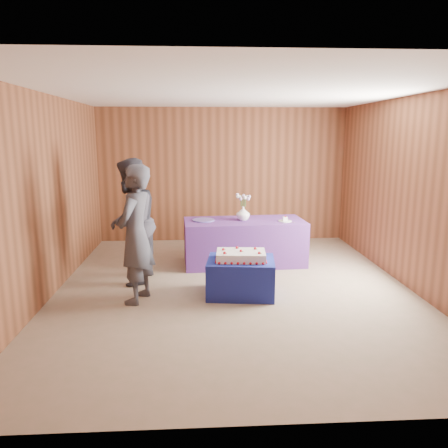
{
  "coord_description": "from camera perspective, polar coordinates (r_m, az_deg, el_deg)",
  "views": [
    {
      "loc": [
        -0.49,
        -5.91,
        2.16
      ],
      "look_at": [
        -0.14,
        0.1,
        0.93
      ],
      "focal_mm": 35.0,
      "sensor_mm": 36.0,
      "label": 1
    }
  ],
  "objects": [
    {
      "name": "vase",
      "position": [
        7.32,
        2.5,
        1.4
      ],
      "size": [
        0.25,
        0.25,
        0.23
      ],
      "primitive_type": "imported",
      "rotation": [
        0.0,
        0.0,
        0.12
      ],
      "color": "white",
      "rests_on": "serving_table"
    },
    {
      "name": "platter",
      "position": [
        7.3,
        -2.7,
        0.51
      ],
      "size": [
        0.45,
        0.45,
        0.02
      ],
      "primitive_type": "cylinder",
      "rotation": [
        0.0,
        0.0,
        0.24
      ],
      "color": "#5F52A4",
      "rests_on": "serving_table"
    },
    {
      "name": "cake_slice",
      "position": [
        7.29,
        7.99,
        0.69
      ],
      "size": [
        0.08,
        0.07,
        0.09
      ],
      "rotation": [
        0.0,
        0.0,
        0.05
      ],
      "color": "silver",
      "rests_on": "plate"
    },
    {
      "name": "ground",
      "position": [
        6.31,
        1.3,
        -8.44
      ],
      "size": [
        6.0,
        6.0,
        0.0
      ],
      "primitive_type": "plane",
      "color": "#8A705F",
      "rests_on": "ground"
    },
    {
      "name": "guest_right",
      "position": [
        6.48,
        -11.98,
        0.28
      ],
      "size": [
        0.76,
        0.94,
        1.83
      ],
      "primitive_type": "imported",
      "rotation": [
        0.0,
        0.0,
        -1.65
      ],
      "color": "#34333E",
      "rests_on": "ground"
    },
    {
      "name": "serving_table",
      "position": [
        7.41,
        2.64,
        -2.36
      ],
      "size": [
        2.05,
        1.02,
        0.75
      ],
      "primitive_type": "cube",
      "rotation": [
        0.0,
        0.0,
        0.06
      ],
      "color": "#562E7F",
      "rests_on": "ground"
    },
    {
      "name": "plate",
      "position": [
        7.3,
        7.98,
        0.39
      ],
      "size": [
        0.25,
        0.25,
        0.01
      ],
      "primitive_type": "cylinder",
      "rotation": [
        0.0,
        0.0,
        0.16
      ],
      "color": "silver",
      "rests_on": "serving_table"
    },
    {
      "name": "knife",
      "position": [
        7.19,
        8.37,
        0.17
      ],
      "size": [
        0.26,
        0.08,
        0.0
      ],
      "primitive_type": "cube",
      "rotation": [
        0.0,
        0.0,
        0.23
      ],
      "color": "#BCBBC0",
      "rests_on": "serving_table"
    },
    {
      "name": "cake_table",
      "position": [
        6.01,
        2.2,
        -6.93
      ],
      "size": [
        0.98,
        0.8,
        0.5
      ],
      "primitive_type": "cube",
      "rotation": [
        0.0,
        0.0,
        -0.12
      ],
      "color": "#1B1D95",
      "rests_on": "ground"
    },
    {
      "name": "guest_left",
      "position": [
        5.73,
        -11.48,
        -1.35
      ],
      "size": [
        0.59,
        0.75,
        1.8
      ],
      "primitive_type": "imported",
      "rotation": [
        0.0,
        0.0,
        -1.85
      ],
      "color": "#3C3D47",
      "rests_on": "ground"
    },
    {
      "name": "room_shell",
      "position": [
        5.94,
        1.38,
        8.14
      ],
      "size": [
        5.04,
        6.04,
        2.72
      ],
      "color": "brown",
      "rests_on": "ground"
    },
    {
      "name": "flower_spray",
      "position": [
        7.27,
        2.52,
        3.59
      ],
      "size": [
        0.25,
        0.26,
        0.2
      ],
      "color": "#2F5923",
      "rests_on": "vase"
    },
    {
      "name": "sheet_cake",
      "position": [
        5.9,
        2.22,
        -4.15
      ],
      "size": [
        0.72,
        0.52,
        0.16
      ],
      "rotation": [
        0.0,
        0.0,
        -0.08
      ],
      "color": "silver",
      "rests_on": "cake_table"
    }
  ]
}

